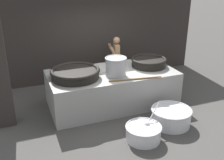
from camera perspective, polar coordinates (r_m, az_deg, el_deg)
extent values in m
plane|color=#474442|center=(7.40, 0.00, -5.08)|extent=(60.00, 60.00, 0.00)
cube|color=#2D2826|center=(8.80, -5.24, 11.05)|extent=(7.79, 0.24, 3.40)
cube|color=gray|center=(7.19, 0.00, -1.74)|extent=(3.40, 1.66, 0.94)
cylinder|color=black|center=(6.64, -7.98, 1.24)|extent=(1.20, 1.20, 0.20)
torus|color=black|center=(6.60, -8.03, 2.04)|extent=(1.25, 1.25, 0.10)
cylinder|color=black|center=(7.49, 7.98, 3.73)|extent=(0.96, 0.96, 0.20)
torus|color=black|center=(7.46, 8.02, 4.46)|extent=(1.00, 1.00, 0.08)
cylinder|color=#9E9EA3|center=(6.67, 0.85, 2.84)|extent=(0.52, 0.52, 0.47)
torus|color=#9E9EA3|center=(6.60, 0.86, 4.78)|extent=(0.56, 0.56, 0.04)
cylinder|color=brown|center=(6.52, 5.13, 0.23)|extent=(1.35, 0.24, 0.04)
cube|color=brown|center=(6.72, 10.17, 0.58)|extent=(0.13, 0.12, 0.02)
cylinder|color=#9E7551|center=(8.51, 1.04, 1.49)|extent=(0.12, 0.12, 0.77)
cylinder|color=#9E7551|center=(8.66, 0.86, 1.88)|extent=(0.12, 0.12, 0.77)
cube|color=#722D4C|center=(8.53, 0.96, 2.65)|extent=(0.23, 0.27, 0.50)
cube|color=#9E7551|center=(8.37, 0.98, 5.96)|extent=(0.25, 0.49, 0.57)
cylinder|color=#9E7551|center=(8.14, 0.57, 5.47)|extent=(0.32, 0.16, 0.52)
cylinder|color=#9E7551|center=(8.58, 0.09, 6.36)|extent=(0.32, 0.16, 0.52)
sphere|color=#9E7551|center=(8.27, 1.00, 8.64)|extent=(0.22, 0.22, 0.22)
cylinder|color=silver|center=(5.86, 6.84, -11.43)|extent=(0.76, 0.76, 0.32)
torus|color=silver|center=(5.78, 6.91, -10.10)|extent=(0.80, 0.80, 0.04)
cylinder|color=tan|center=(5.82, 6.87, -10.83)|extent=(0.67, 0.67, 0.08)
sphere|color=silver|center=(5.88, 7.60, -9.66)|extent=(0.14, 0.14, 0.14)
cylinder|color=silver|center=(5.98, 8.94, -7.22)|extent=(0.45, 0.28, 0.37)
cylinder|color=silver|center=(6.50, 12.71, -7.87)|extent=(0.93, 0.93, 0.39)
torus|color=silver|center=(6.41, 12.85, -6.37)|extent=(0.97, 0.97, 0.05)
cylinder|color=orange|center=(6.46, 12.77, -7.20)|extent=(0.82, 0.82, 0.10)
cylinder|color=orange|center=(6.55, 13.19, -6.12)|extent=(0.05, 0.05, 0.04)
cylinder|color=orange|center=(6.48, 12.86, -6.48)|extent=(0.07, 0.06, 0.03)
cylinder|color=orange|center=(6.44, 12.61, -6.55)|extent=(0.06, 0.06, 0.04)
cylinder|color=orange|center=(6.38, 12.23, -6.88)|extent=(0.05, 0.06, 0.03)
cylinder|color=orange|center=(6.41, 12.33, -6.69)|extent=(0.05, 0.06, 0.04)
cylinder|color=orange|center=(6.48, 13.99, -6.61)|extent=(0.03, 0.05, 0.03)
cylinder|color=orange|center=(6.42, 12.28, -6.68)|extent=(0.05, 0.05, 0.03)
cylinder|color=orange|center=(6.40, 12.15, -6.82)|extent=(0.06, 0.06, 0.03)
cylinder|color=orange|center=(6.38, 12.87, -6.91)|extent=(0.06, 0.06, 0.04)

